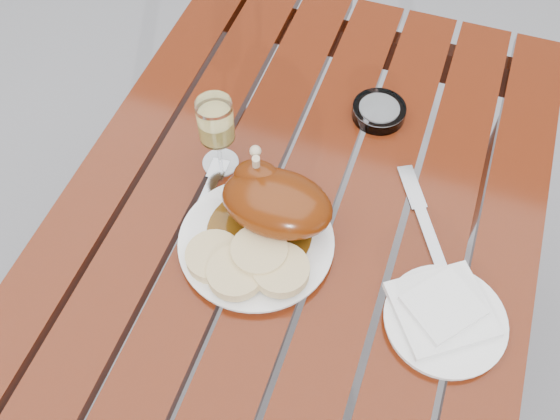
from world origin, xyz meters
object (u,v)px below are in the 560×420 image
object	(u,v)px
table	(292,312)
dinner_plate	(256,243)
wine_glass	(217,135)
ashtray	(379,111)
side_plate	(445,321)

from	to	relation	value
table	dinner_plate	world-z (taller)	dinner_plate
wine_glass	ashtray	xyz separation A→B (m)	(0.24, 0.20, -0.06)
table	ashtray	bearing A→B (deg)	74.53
dinner_plate	ashtray	bearing A→B (deg)	71.12
wine_glass	side_plate	xyz separation A→B (m)	(0.44, -0.17, -0.07)
side_plate	ashtray	xyz separation A→B (m)	(-0.20, 0.38, 0.01)
table	dinner_plate	size ratio (longest dim) A/B	4.72
dinner_plate	wine_glass	xyz separation A→B (m)	(-0.12, 0.14, 0.07)
dinner_plate	wine_glass	size ratio (longest dim) A/B	1.67
wine_glass	side_plate	size ratio (longest dim) A/B	0.82
side_plate	dinner_plate	bearing A→B (deg)	173.75
wine_glass	table	bearing A→B (deg)	-22.30
wine_glass	ashtray	size ratio (longest dim) A/B	1.51
table	side_plate	world-z (taller)	side_plate
dinner_plate	wine_glass	bearing A→B (deg)	130.76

